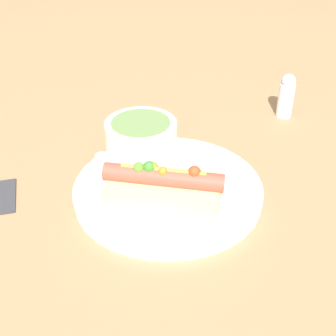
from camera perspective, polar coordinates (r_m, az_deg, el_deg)
ground_plane at (r=0.68m, az=0.00°, el=-3.21°), size 4.00×4.00×0.00m
dinner_plate at (r=0.68m, az=0.00°, el=-2.68°), size 0.27×0.27×0.02m
hot_dog at (r=0.62m, az=-0.23°, el=-2.55°), size 0.16×0.08×0.06m
soup_bowl at (r=0.72m, az=-3.30°, el=3.74°), size 0.11×0.11×0.06m
spoon at (r=0.71m, az=-6.88°, el=0.20°), size 0.12×0.14×0.01m
salt_shaker at (r=0.90m, az=14.23°, el=8.55°), size 0.03×0.03×0.08m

